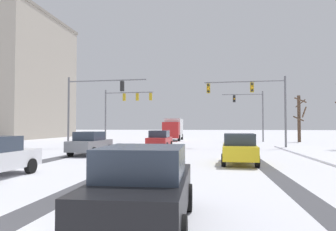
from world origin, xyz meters
The scene contains 13 objects.
wheel_track_left_lane centered at (-6.34, 13.25, 0.00)m, with size 1.07×29.15×0.01m, color #4C4C51.
wheel_track_right_lane centered at (-1.04, 13.25, 0.00)m, with size 0.92×29.15×0.01m, color #4C4C51.
wheel_track_center centered at (5.79, 13.25, 0.00)m, with size 0.80×29.15×0.01m, color #4C4C51.
traffic_signal_near_right centered at (7.24, 24.63, 4.70)m, with size 7.29×0.61×6.50m.
traffic_signal_near_left centered at (-7.67, 22.40, 4.51)m, with size 7.47×0.53×6.50m.
traffic_signal_far_left centered at (-7.34, 32.33, 4.80)m, with size 6.20×0.69×6.50m.
traffic_signal_far_right centered at (8.41, 36.48, 4.38)m, with size 5.23×0.38×6.50m.
car_red_lead centered at (-1.32, 22.63, 0.82)m, with size 1.88×4.12×1.62m.
car_grey_second centered at (-5.19, 16.38, 0.82)m, with size 2.01×4.19×1.62m.
car_yellow_cab_third centered at (4.66, 12.64, 0.82)m, with size 2.01×4.19×1.62m.
car_black_sixth centered at (1.83, 1.96, 0.82)m, with size 1.93×4.15×1.62m.
box_truck_delivery centered at (-2.03, 38.50, 1.63)m, with size 2.37×7.43×3.02m.
bare_tree_sidewalk_far centered at (14.18, 36.21, 3.10)m, with size 1.75×1.78×5.85m.
Camera 1 is at (3.16, -4.05, 2.03)m, focal length 32.73 mm.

